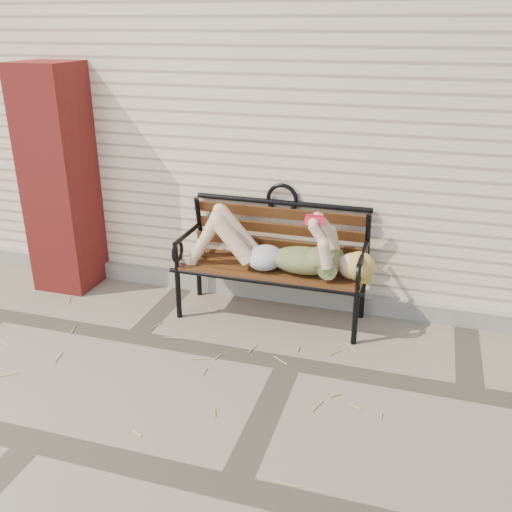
% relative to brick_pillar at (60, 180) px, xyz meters
% --- Properties ---
extents(ground, '(80.00, 80.00, 0.00)m').
position_rel_brick_pillar_xyz_m(ground, '(2.30, -0.75, -1.00)').
color(ground, '#776C5B').
rests_on(ground, ground).
extents(house_wall, '(8.00, 4.00, 3.00)m').
position_rel_brick_pillar_xyz_m(house_wall, '(2.30, 2.25, 0.50)').
color(house_wall, beige).
rests_on(house_wall, ground).
extents(foundation_strip, '(8.00, 0.10, 0.15)m').
position_rel_brick_pillar_xyz_m(foundation_strip, '(2.30, 0.22, -0.93)').
color(foundation_strip, gray).
rests_on(foundation_strip, ground).
extents(brick_pillar, '(0.50, 0.50, 2.00)m').
position_rel_brick_pillar_xyz_m(brick_pillar, '(0.00, 0.00, 0.00)').
color(brick_pillar, maroon).
rests_on(brick_pillar, ground).
extents(garden_bench, '(1.66, 0.66, 1.07)m').
position_rel_brick_pillar_xyz_m(garden_bench, '(1.98, -0.01, -0.40)').
color(garden_bench, black).
rests_on(garden_bench, ground).
extents(reading_woman, '(1.56, 0.35, 0.49)m').
position_rel_brick_pillar_xyz_m(reading_woman, '(1.99, -0.14, -0.36)').
color(reading_woman, '#0A3D47').
rests_on(reading_woman, ground).
extents(straw_scatter, '(2.54, 1.62, 0.01)m').
position_rel_brick_pillar_xyz_m(straw_scatter, '(1.54, -1.10, -0.99)').
color(straw_scatter, tan).
rests_on(straw_scatter, ground).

